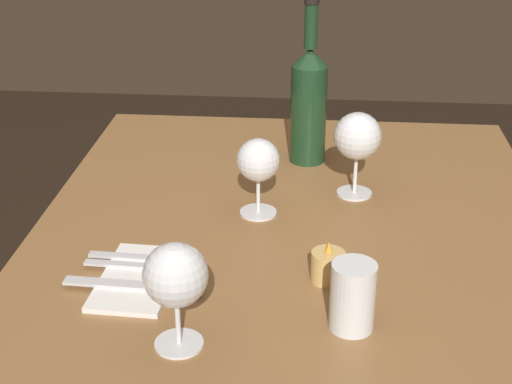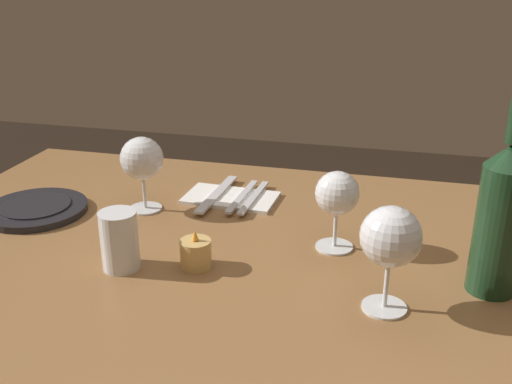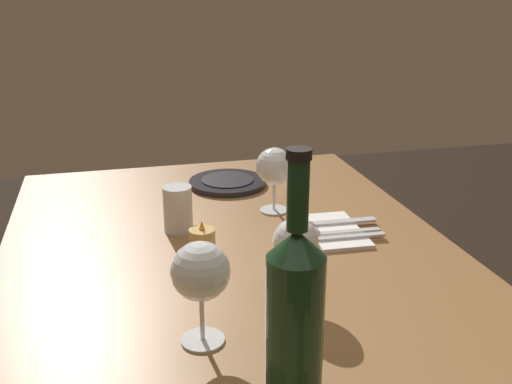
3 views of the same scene
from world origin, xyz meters
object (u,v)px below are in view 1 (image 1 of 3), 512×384
object	(u,v)px
wine_glass_right	(258,162)
fork_outer	(144,258)
wine_glass_centre	(358,138)
folded_napkin	(138,278)
wine_bottle	(309,102)
votive_candle	(328,267)
water_tumbler	(353,300)
table_knife	(133,285)
wine_glass_left	(176,277)
fork_inner	(141,266)

from	to	relation	value
wine_glass_right	fork_outer	world-z (taller)	wine_glass_right
wine_glass_centre	folded_napkin	world-z (taller)	wine_glass_centre
wine_glass_right	wine_bottle	distance (m)	0.26
votive_candle	water_tumbler	bearing A→B (deg)	15.36
table_knife	votive_candle	bearing A→B (deg)	101.01
folded_napkin	wine_glass_right	bearing A→B (deg)	145.46
wine_glass_left	wine_glass_right	size ratio (longest dim) A/B	1.07
wine_glass_right	folded_napkin	distance (m)	0.31
wine_glass_centre	fork_inner	xyz separation A→B (m)	(0.31, -0.34, -0.10)
folded_napkin	wine_bottle	bearing A→B (deg)	153.33
votive_candle	fork_outer	bearing A→B (deg)	-94.77
water_tumbler	table_knife	size ratio (longest dim) A/B	0.47
water_tumbler	fork_outer	bearing A→B (deg)	-113.92
wine_glass_right	fork_inner	world-z (taller)	wine_glass_right
wine_bottle	wine_glass_right	bearing A→B (deg)	-17.94
wine_glass_right	wine_bottle	size ratio (longest dim) A/B	0.42
votive_candle	fork_outer	distance (m)	0.29
wine_glass_left	wine_bottle	xyz separation A→B (m)	(-0.64, 0.15, 0.02)
wine_glass_centre	wine_bottle	size ratio (longest dim) A/B	0.48
wine_glass_left	table_knife	xyz separation A→B (m)	(-0.12, -0.09, -0.09)
water_tumbler	votive_candle	bearing A→B (deg)	-164.64
wine_glass_right	wine_glass_centre	world-z (taller)	wine_glass_centre
wine_glass_centre	wine_bottle	world-z (taller)	wine_bottle
votive_candle	table_knife	xyz separation A→B (m)	(0.06, -0.29, -0.01)
wine_glass_centre	folded_napkin	xyz separation A→B (m)	(0.33, -0.34, -0.11)
fork_outer	table_knife	distance (m)	0.08
wine_glass_centre	votive_candle	size ratio (longest dim) A/B	2.39
folded_napkin	fork_inner	xyz separation A→B (m)	(-0.03, 0.00, 0.01)
wine_glass_right	folded_napkin	size ratio (longest dim) A/B	0.73
wine_glass_left	water_tumbler	xyz separation A→B (m)	(-0.06, 0.23, -0.06)
wine_bottle	votive_candle	xyz separation A→B (m)	(0.46, 0.04, -0.10)
folded_napkin	wine_glass_centre	bearing A→B (deg)	134.65
wine_glass_centre	folded_napkin	size ratio (longest dim) A/B	0.82
water_tumbler	wine_glass_left	bearing A→B (deg)	-75.23
table_knife	water_tumbler	bearing A→B (deg)	79.04
water_tumbler	fork_outer	xyz separation A→B (m)	(-0.14, -0.32, -0.03)
wine_glass_left	wine_bottle	distance (m)	0.66
wine_glass_centre	water_tumbler	xyz separation A→B (m)	(0.43, -0.02, -0.07)
fork_inner	table_knife	bearing A→B (deg)	0.00
water_tumbler	folded_napkin	size ratio (longest dim) A/B	0.51
wine_glass_left	wine_glass_centre	bearing A→B (deg)	153.07
fork_outer	water_tumbler	bearing A→B (deg)	66.08
wine_glass_left	fork_outer	xyz separation A→B (m)	(-0.20, -0.09, -0.09)
water_tumbler	table_knife	world-z (taller)	water_tumbler
water_tumbler	fork_inner	bearing A→B (deg)	-110.07
folded_napkin	table_knife	size ratio (longest dim) A/B	0.93
fork_inner	fork_outer	world-z (taller)	same
wine_glass_left	folded_napkin	size ratio (longest dim) A/B	0.78
wine_glass_right	table_knife	distance (m)	0.33
wine_glass_right	votive_candle	size ratio (longest dim) A/B	2.12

